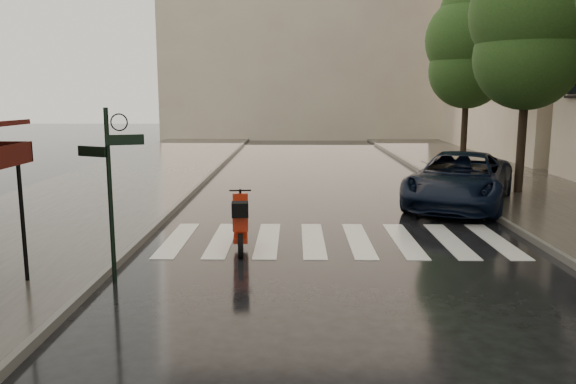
{
  "coord_description": "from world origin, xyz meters",
  "views": [
    {
      "loc": [
        2.02,
        -6.59,
        3.3
      ],
      "look_at": [
        1.89,
        4.43,
        1.4
      ],
      "focal_mm": 35.0,
      "sensor_mm": 36.0,
      "label": 1
    }
  ],
  "objects": [
    {
      "name": "ground",
      "position": [
        0.0,
        0.0,
        0.0
      ],
      "size": [
        120.0,
        120.0,
        0.0
      ],
      "primitive_type": "plane",
      "color": "black",
      "rests_on": "ground"
    },
    {
      "name": "sidewalk_near",
      "position": [
        -4.5,
        12.0,
        0.06
      ],
      "size": [
        6.0,
        60.0,
        0.12
      ],
      "primitive_type": "cube",
      "color": "#38332D",
      "rests_on": "ground"
    },
    {
      "name": "sidewalk_far",
      "position": [
        10.25,
        12.0,
        0.06
      ],
      "size": [
        5.5,
        60.0,
        0.12
      ],
      "primitive_type": "cube",
      "color": "#38332D",
      "rests_on": "ground"
    },
    {
      "name": "curb_near",
      "position": [
        -1.45,
        12.0,
        0.07
      ],
      "size": [
        0.12,
        60.0,
        0.16
      ],
      "primitive_type": "cube",
      "color": "#595651",
      "rests_on": "ground"
    },
    {
      "name": "curb_far",
      "position": [
        7.45,
        12.0,
        0.07
      ],
      "size": [
        0.12,
        60.0,
        0.16
      ],
      "primitive_type": "cube",
      "color": "#595651",
      "rests_on": "ground"
    },
    {
      "name": "crosswalk",
      "position": [
        2.98,
        6.0,
        0.01
      ],
      "size": [
        7.85,
        3.2,
        0.01
      ],
      "color": "silver",
      "rests_on": "ground"
    },
    {
      "name": "signpost",
      "position": [
        -1.19,
        3.0,
        1.83
      ],
      "size": [
        1.17,
        0.29,
        3.1
      ],
      "color": "black",
      "rests_on": "ground"
    },
    {
      "name": "backdrop_building",
      "position": [
        3.0,
        38.0,
        10.0
      ],
      "size": [
        22.0,
        6.0,
        20.0
      ],
      "primitive_type": "cube",
      "color": "#C1A893",
      "rests_on": "ground"
    },
    {
      "name": "tree_mid",
      "position": [
        9.5,
        12.0,
        5.59
      ],
      "size": [
        3.8,
        3.8,
        8.34
      ],
      "color": "black",
      "rests_on": "sidewalk_far"
    },
    {
      "name": "tree_far",
      "position": [
        9.7,
        19.0,
        5.46
      ],
      "size": [
        3.8,
        3.8,
        8.16
      ],
      "color": "black",
      "rests_on": "sidewalk_far"
    },
    {
      "name": "scooter",
      "position": [
        0.86,
        5.16,
        0.56
      ],
      "size": [
        0.54,
        1.84,
        1.21
      ],
      "rotation": [
        0.0,
        0.0,
        0.09
      ],
      "color": "black",
      "rests_on": "ground"
    },
    {
      "name": "parked_car",
      "position": [
        7.0,
        10.16,
        0.81
      ],
      "size": [
        4.8,
        6.39,
        1.61
      ],
      "primitive_type": "imported",
      "rotation": [
        0.0,
        0.0,
        -0.42
      ],
      "color": "black",
      "rests_on": "ground"
    }
  ]
}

